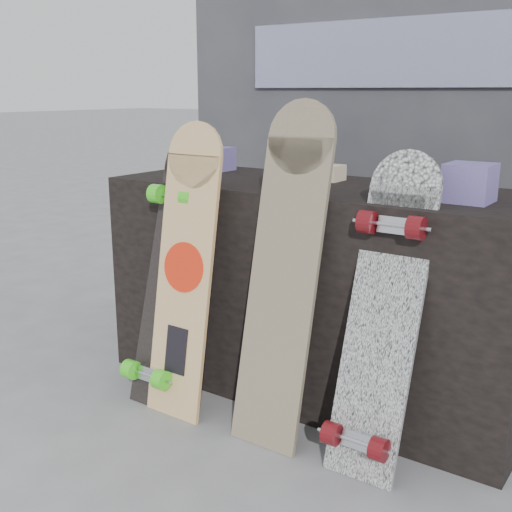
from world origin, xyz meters
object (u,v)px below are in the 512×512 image
Objects in this scene: longboard_celtic at (285,264)px; skateboard_dark at (171,267)px; vendor_table at (317,289)px; longboard_cascadia at (383,311)px; longboard_geisha at (185,263)px.

longboard_celtic is 0.49m from skateboard_dark.
longboard_cascadia is (0.42, -0.36, 0.10)m from vendor_table.
skateboard_dark is at bearing 158.94° from longboard_geisha.
longboard_celtic reaches higher than longboard_cascadia.
longboard_geisha is 1.05× the size of skateboard_dark.
longboard_cascadia reaches higher than vendor_table.
longboard_celtic is 1.15× the size of longboard_cascadia.
longboard_cascadia is at bearing 1.66° from skateboard_dark.
skateboard_dark is at bearing -178.34° from longboard_cascadia.
vendor_table is 1.65× the size of longboard_cascadia.
longboard_cascadia is at bearing 2.29° from longboard_celtic.
skateboard_dark is at bearing -178.78° from longboard_celtic.
vendor_table is 0.56m from skateboard_dark.
longboard_cascadia is 0.98× the size of skateboard_dark.
longboard_celtic reaches higher than longboard_geisha.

